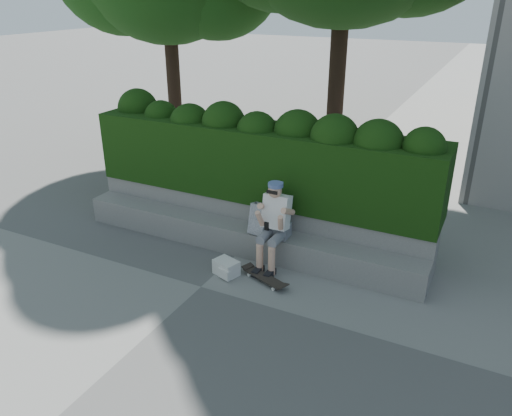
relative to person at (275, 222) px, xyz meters
The scene contains 8 objects.
ground 1.48m from the person, 122.66° to the right, with size 80.00×80.00×0.00m, color slate.
bench_ledge 0.88m from the person, 165.16° to the left, with size 6.00×0.45×0.45m, color gray.
planter_wall 1.02m from the person, 136.22° to the left, with size 6.00×0.50×0.75m, color gray.
hedge 1.27m from the person, 127.85° to the left, with size 6.00×1.00×1.20m, color black.
person is the anchor object (origin of this frame).
skateboard 0.86m from the person, 80.72° to the right, with size 0.77×0.44×0.08m.
backpack_plaid 0.30m from the person, 163.72° to the left, with size 0.33×0.18×0.49m, color #ADADB2.
backpack_ground 1.02m from the person, 131.57° to the right, with size 0.36×0.26×0.24m, color silver.
Camera 1 is at (3.52, -5.20, 4.00)m, focal length 35.00 mm.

